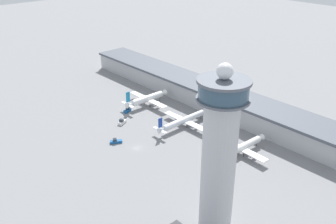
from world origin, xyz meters
The scene contains 10 objects.
ground_plane centered at (0.00, 0.00, 0.00)m, with size 1000.00×1000.00×0.00m, color gray.
terminal_building centered at (0.00, 70.00, 6.91)m, with size 250.84×25.00×13.63m.
control_tower centered at (68.21, -15.14, 33.88)m, with size 17.89×17.89×67.16m.
airplane_gate_alpha centered at (-39.13, 39.02, 4.73)m, with size 34.72×33.02×13.79m.
airplane_gate_bravo centered at (-1.17, 36.07, 3.86)m, with size 32.54×39.10×11.55m.
airplane_gate_charlie centered at (41.04, 35.37, 3.91)m, with size 31.41×37.10×11.49m.
service_truck_catering centered at (37.63, 17.41, 0.83)m, with size 5.94×3.53×2.41m.
service_truck_fuel centered at (-39.89, 23.22, 1.07)m, with size 3.82×6.14×3.08m.
service_truck_baggage centered at (-28.57, 10.83, 1.11)m, with size 4.65×6.63×3.17m.
service_truck_water centered at (-12.06, -5.17, 0.91)m, with size 5.13×6.83×2.63m.
Camera 1 is at (138.90, -103.05, 103.29)m, focal length 40.00 mm.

